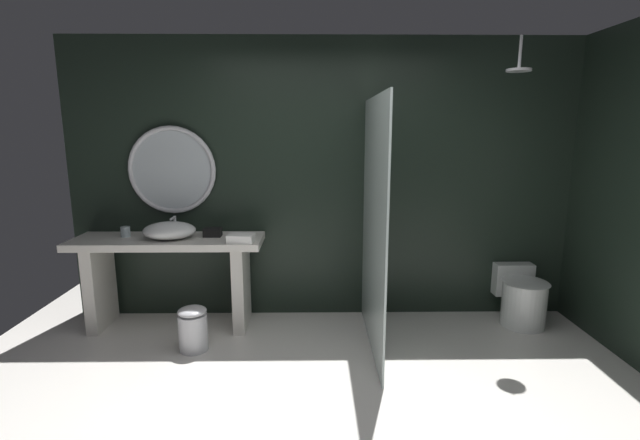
# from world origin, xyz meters

# --- Properties ---
(ground_plane) EXTENTS (5.76, 5.76, 0.00)m
(ground_plane) POSITION_xyz_m (0.00, 0.00, 0.00)
(ground_plane) COLOR silver
(back_wall_panel) EXTENTS (4.80, 0.10, 2.60)m
(back_wall_panel) POSITION_xyz_m (0.00, 1.90, 1.30)
(back_wall_panel) COLOR black
(back_wall_panel) RESTS_ON ground_plane
(vanity_counter) EXTENTS (1.67, 0.53, 0.83)m
(vanity_counter) POSITION_xyz_m (-1.43, 1.57, 0.57)
(vanity_counter) COLOR silver
(vanity_counter) RESTS_ON ground_plane
(vessel_sink) EXTENTS (0.46, 0.37, 0.17)m
(vessel_sink) POSITION_xyz_m (-1.40, 1.53, 0.91)
(vessel_sink) COLOR white
(vessel_sink) RESTS_ON vanity_counter
(tumbler_cup) EXTENTS (0.08, 0.08, 0.09)m
(tumbler_cup) POSITION_xyz_m (-1.82, 1.62, 0.88)
(tumbler_cup) COLOR silver
(tumbler_cup) RESTS_ON vanity_counter
(tissue_box) EXTENTS (0.16, 0.11, 0.08)m
(tissue_box) POSITION_xyz_m (-1.04, 1.62, 0.87)
(tissue_box) COLOR black
(tissue_box) RESTS_ON vanity_counter
(round_wall_mirror) EXTENTS (0.80, 0.04, 0.80)m
(round_wall_mirror) POSITION_xyz_m (-1.43, 1.81, 1.41)
(round_wall_mirror) COLOR silver
(shower_glass_panel) EXTENTS (0.02, 1.36, 2.03)m
(shower_glass_panel) POSITION_xyz_m (0.35, 1.17, 1.02)
(shower_glass_panel) COLOR silver
(shower_glass_panel) RESTS_ON ground_plane
(rain_shower_head) EXTENTS (0.19, 0.19, 0.27)m
(rain_shower_head) POSITION_xyz_m (1.50, 1.34, 2.26)
(rain_shower_head) COLOR silver
(toilet) EXTENTS (0.41, 0.59, 0.51)m
(toilet) POSITION_xyz_m (1.80, 1.59, 0.25)
(toilet) COLOR white
(toilet) RESTS_ON ground_plane
(waste_bin) EXTENTS (0.23, 0.23, 0.37)m
(waste_bin) POSITION_xyz_m (-1.11, 1.09, 0.19)
(waste_bin) COLOR silver
(waste_bin) RESTS_ON ground_plane
(folded_hand_towel) EXTENTS (0.23, 0.18, 0.07)m
(folded_hand_towel) POSITION_xyz_m (-0.75, 1.40, 0.87)
(folded_hand_towel) COLOR white
(folded_hand_towel) RESTS_ON vanity_counter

